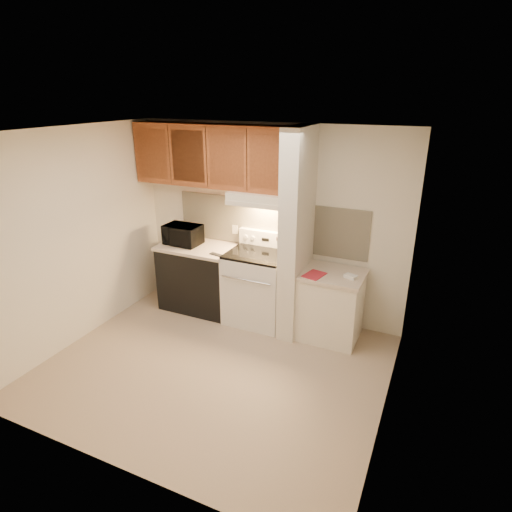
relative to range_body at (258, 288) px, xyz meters
The scene contains 50 objects.
floor 1.24m from the range_body, 90.00° to the right, with size 3.60×3.60×0.00m, color tan.
ceiling 2.34m from the range_body, 90.00° to the right, with size 3.60×3.60×0.00m, color white.
wall_back 0.86m from the range_body, 90.00° to the left, with size 3.60×0.02×2.50m, color silver.
wall_left 2.28m from the range_body, 147.31° to the right, with size 0.02×3.00×2.50m, color silver.
wall_right 2.28m from the range_body, 32.69° to the right, with size 0.02×3.00×2.50m, color silver.
backsplash 0.84m from the range_body, 90.00° to the left, with size 2.60×0.02×0.63m, color beige.
range_body is the anchor object (origin of this frame).
oven_window 0.32m from the range_body, 90.00° to the right, with size 0.50×0.01×0.30m, color black.
oven_handle 0.44m from the range_body, 90.00° to the right, with size 0.02×0.02×0.65m, color silver.
cooktop 0.48m from the range_body, ahead, with size 0.74×0.64×0.03m, color black.
range_backguard 0.66m from the range_body, 90.00° to the left, with size 0.76×0.08×0.20m, color silver.
range_display 0.64m from the range_body, 90.00° to the left, with size 0.10×0.01×0.04m, color black.
range_knob_left_outer 0.70m from the range_body, 139.40° to the left, with size 0.05×0.05×0.02m, color silver.
range_knob_left_inner 0.66m from the range_body, 126.87° to the left, with size 0.05×0.05×0.02m, color silver.
range_knob_right_inner 0.66m from the range_body, 53.13° to the left, with size 0.05×0.05×0.02m, color silver.
range_knob_right_outer 0.70m from the range_body, 40.60° to the left, with size 0.05×0.05×0.02m, color silver.
dishwasher_front 0.88m from the range_body, behind, with size 1.00×0.63×0.87m, color black.
left_countertop 0.98m from the range_body, behind, with size 1.04×0.67×0.04m, color beige.
spoon_rest 0.69m from the range_body, 158.40° to the right, with size 0.19×0.06×0.01m, color black.
teal_jar 1.04m from the range_body, behind, with size 0.08×0.08×0.09m, color #327072.
outlet 0.86m from the range_body, 146.31° to the left, with size 0.08×0.01×0.12m, color silver.
microwave 1.25m from the range_body, behind, with size 0.48×0.33×0.27m, color black.
partition_pillar 0.94m from the range_body, ahead, with size 0.22×0.70×2.50m, color silver.
pillar_trim 0.93m from the range_body, ahead, with size 0.01×0.70×0.04m, color #964C26.
knife_strip 0.95m from the range_body, ahead, with size 0.02×0.42×0.04m, color black.
knife_blade_a 0.88m from the range_body, 30.49° to the right, with size 0.01×0.04×0.16m, color silver.
knife_handle_a 1.01m from the range_body, 29.44° to the right, with size 0.02×0.02×0.10m, color black.
knife_blade_b 0.85m from the range_body, 20.54° to the right, with size 0.01×0.04×0.18m, color silver.
knife_handle_b 1.00m from the range_body, 20.88° to the right, with size 0.02×0.02×0.10m, color black.
knife_blade_c 0.83m from the range_body, ahead, with size 0.01×0.04×0.20m, color silver.
knife_handle_c 0.99m from the range_body, ahead, with size 0.02×0.02×0.10m, color black.
knife_blade_d 0.85m from the range_body, ahead, with size 0.01×0.04×0.16m, color silver.
knife_handle_d 0.99m from the range_body, ahead, with size 0.02×0.02×0.10m, color black.
knife_blade_e 0.85m from the range_body, 15.82° to the left, with size 0.01×0.04×0.18m, color silver.
knife_handle_e 0.99m from the range_body, 14.04° to the left, with size 0.02×0.02×0.10m, color black.
oven_mitt 0.81m from the range_body, 23.58° to the left, with size 0.03×0.11×0.26m, color gray.
right_cab_base 0.97m from the range_body, ahead, with size 0.70×0.60×0.81m, color silver.
right_countertop 1.04m from the range_body, ahead, with size 0.74×0.64×0.04m, color beige.
red_folder 0.90m from the range_body, 11.10° to the right, with size 0.20×0.27×0.01m, color #B22231.
white_box 1.26m from the range_body, ahead, with size 0.14×0.09×0.04m, color white.
range_hood 1.17m from the range_body, 90.00° to the left, with size 0.78×0.44×0.15m, color silver.
hood_lip 1.12m from the range_body, 90.00° to the right, with size 0.78×0.04×0.06m, color silver.
upper_cabinets 1.77m from the range_body, 166.16° to the left, with size 2.18×0.33×0.77m, color #964C26.
cab_door_a 2.22m from the range_body, behind, with size 0.46×0.01×0.63m, color #964C26.
cab_gap_a 2.04m from the range_body, behind, with size 0.01×0.01×0.73m, color black.
cab_door_b 1.89m from the range_body, behind, with size 0.46×0.01×0.63m, color #964C26.
cab_gap_b 1.77m from the range_body, behind, with size 0.01×0.01×0.73m, color black.
cab_door_c 1.68m from the range_body, behind, with size 0.46×0.01×0.63m, color #964C26.
cab_gap_c 1.63m from the range_body, behind, with size 0.01×0.01×0.73m, color black.
cab_door_d 1.63m from the range_body, ahead, with size 0.46×0.01×0.63m, color #964C26.
Camera 1 is at (2.05, -3.41, 2.84)m, focal length 30.00 mm.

